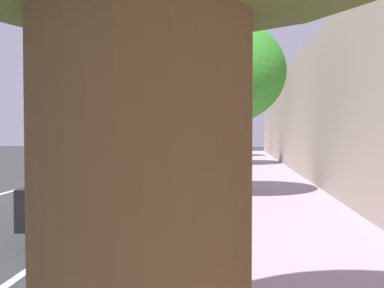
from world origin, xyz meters
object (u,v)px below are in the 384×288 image
(parked_sedan_tan_mid, at_px, (192,147))
(bicycle_at_curb, at_px, (199,158))
(street_tree_far_end, at_px, (227,84))
(cyclist_with_backpack, at_px, (203,145))
(parked_sedan_black_nearest, at_px, (111,184))
(street_tree_mid_block, at_px, (224,73))
(street_tree_corner, at_px, (228,98))
(parked_pickup_green_second, at_px, (172,155))

(parked_sedan_tan_mid, relative_size, bicycle_at_curb, 2.54)
(street_tree_far_end, bearing_deg, cyclist_with_backpack, 124.40)
(parked_sedan_black_nearest, distance_m, street_tree_mid_block, 4.07)
(street_tree_mid_block, bearing_deg, bicycle_at_curb, 96.83)
(cyclist_with_backpack, distance_m, street_tree_mid_block, 11.55)
(parked_sedan_black_nearest, height_order, street_tree_corner, street_tree_corner)
(parked_pickup_green_second, relative_size, cyclist_with_backpack, 3.14)
(parked_pickup_green_second, bearing_deg, street_tree_mid_block, -69.58)
(street_tree_far_end, bearing_deg, street_tree_corner, 90.00)
(parked_pickup_green_second, bearing_deg, parked_sedan_black_nearest, -91.57)
(bicycle_at_curb, bearing_deg, street_tree_far_end, -57.30)
(parked_pickup_green_second, xyz_separation_m, street_tree_corner, (1.90, 10.85, 2.70))
(parked_sedan_black_nearest, bearing_deg, street_tree_far_end, 80.12)
(parked_sedan_tan_mid, bearing_deg, street_tree_mid_block, -82.53)
(bicycle_at_curb, xyz_separation_m, street_tree_far_end, (1.41, -2.19, 3.43))
(parked_sedan_tan_mid, distance_m, street_tree_corner, 3.59)
(parked_sedan_black_nearest, relative_size, bicycle_at_curb, 2.54)
(street_tree_far_end, xyz_separation_m, street_tree_corner, (0.00, 6.38, -0.20))
(cyclist_with_backpack, height_order, street_tree_far_end, street_tree_far_end)
(parked_pickup_green_second, xyz_separation_m, street_tree_mid_block, (1.90, -5.09, 2.26))
(street_tree_mid_block, xyz_separation_m, street_tree_far_end, (0.00, 9.56, 0.65))
(parked_pickup_green_second, bearing_deg, bicycle_at_curb, 85.80)
(parked_sedan_tan_mid, xyz_separation_m, cyclist_with_backpack, (0.96, -5.07, 0.27))
(parked_sedan_black_nearest, xyz_separation_m, parked_sedan_tan_mid, (-0.04, 18.88, 0.00))
(parked_sedan_black_nearest, bearing_deg, street_tree_mid_block, 50.18)
(bicycle_at_curb, relative_size, street_tree_far_end, 0.34)
(bicycle_at_curb, distance_m, cyclist_with_backpack, 0.83)
(parked_sedan_black_nearest, distance_m, parked_pickup_green_second, 7.62)
(cyclist_with_backpack, relative_size, street_tree_corner, 0.38)
(parked_pickup_green_second, bearing_deg, cyclist_with_backpack, 83.45)
(street_tree_mid_block, distance_m, street_tree_far_end, 9.58)
(parked_pickup_green_second, relative_size, street_tree_far_end, 1.04)
(street_tree_far_end, bearing_deg, parked_sedan_black_nearest, -99.88)
(parked_sedan_black_nearest, xyz_separation_m, street_tree_far_end, (2.11, 12.09, 3.05))
(parked_pickup_green_second, bearing_deg, street_tree_far_end, 67.01)
(parked_sedan_black_nearest, xyz_separation_m, parked_pickup_green_second, (0.21, 7.62, 0.15))
(parked_pickup_green_second, height_order, cyclist_with_backpack, parked_pickup_green_second)
(parked_sedan_black_nearest, distance_m, bicycle_at_curb, 14.30)
(parked_sedan_tan_mid, xyz_separation_m, bicycle_at_curb, (0.74, -4.60, -0.38))
(cyclist_with_backpack, xyz_separation_m, street_tree_far_end, (1.18, -1.73, 2.78))
(cyclist_with_backpack, xyz_separation_m, street_tree_mid_block, (1.18, -11.29, 2.13))
(parked_sedan_tan_mid, bearing_deg, street_tree_corner, -10.87)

